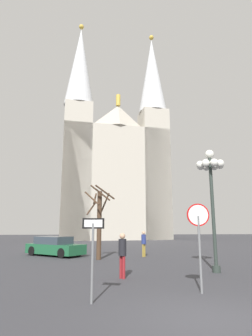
{
  "coord_description": "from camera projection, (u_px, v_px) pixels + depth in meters",
  "views": [
    {
      "loc": [
        -2.5,
        -6.66,
        2.09
      ],
      "look_at": [
        -0.29,
        19.73,
        7.48
      ],
      "focal_mm": 30.15,
      "sensor_mm": 36.0,
      "label": 1
    }
  ],
  "objects": [
    {
      "name": "ground_plane",
      "position": [
        212.0,
        320.0,
        6.29
      ],
      "size": [
        120.0,
        120.0,
        0.0
      ],
      "primitive_type": "plane",
      "color": "#38383D"
    },
    {
      "name": "one_way_arrow_sign",
      "position": [
        93.0,
        247.0,
        7.9
      ],
      "size": [
        0.63,
        0.23,
        2.29
      ],
      "color": "slate",
      "rests_on": "ground"
    },
    {
      "name": "parked_car_near_green",
      "position": [
        55.0,
        247.0,
        19.74
      ],
      "size": [
        4.44,
        4.02,
        1.31
      ],
      "color": "#1E5B38",
      "rests_on": "ground"
    },
    {
      "name": "bare_tree",
      "position": [
        99.0,
        219.0,
        17.88
      ],
      "size": [
        1.98,
        1.82,
        4.58
      ],
      "color": "#473323",
      "rests_on": "ground"
    },
    {
      "name": "cathedral",
      "position": [
        113.0,
        168.0,
        45.94
      ],
      "size": [
        17.82,
        13.84,
        34.76
      ],
      "color": "#BCB5A5",
      "rests_on": "ground"
    },
    {
      "name": "stop_sign",
      "position": [
        199.0,
        230.0,
        9.14
      ],
      "size": [
        0.73,
        0.1,
        2.79
      ],
      "color": "slate",
      "rests_on": "ground"
    },
    {
      "name": "pedestrian_standing",
      "position": [
        122.0,
        251.0,
        11.43
      ],
      "size": [
        0.32,
        0.32,
        1.77
      ],
      "color": "maroon",
      "rests_on": "ground"
    },
    {
      "name": "pedestrian_walking",
      "position": [
        144.0,
        241.0,
        19.2
      ],
      "size": [
        0.32,
        0.32,
        1.69
      ],
      "color": "olive",
      "rests_on": "ground"
    },
    {
      "name": "street_lamp",
      "position": [
        211.0,
        178.0,
        13.51
      ],
      "size": [
        1.38,
        1.38,
        5.7
      ],
      "color": "#2D3833",
      "rests_on": "ground"
    }
  ]
}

